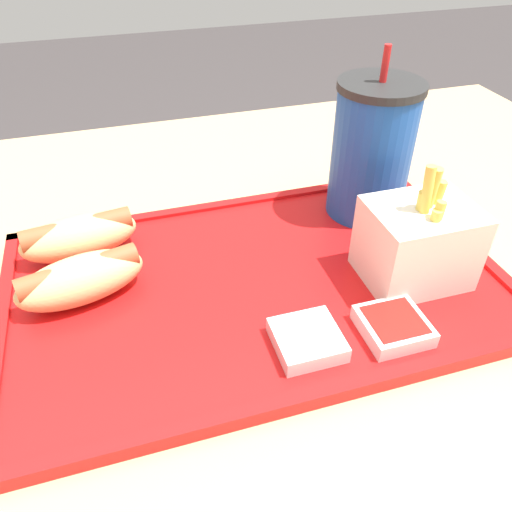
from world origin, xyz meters
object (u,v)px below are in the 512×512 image
object	(u,v)px
soda_cup	(372,151)
hot_dog_near	(81,279)
fries_carton	(417,242)
sauce_cup_ketchup	(393,325)
hot_dog_far	(79,236)
sauce_cup_mayo	(307,339)

from	to	relation	value
soda_cup	hot_dog_near	size ratio (longest dim) A/B	1.49
fries_carton	sauce_cup_ketchup	distance (m)	0.09
soda_cup	hot_dog_far	distance (m)	0.32
hot_dog_far	sauce_cup_ketchup	size ratio (longest dim) A/B	2.26
hot_dog_near	sauce_cup_ketchup	world-z (taller)	hot_dog_near
fries_carton	sauce_cup_mayo	bearing A→B (deg)	-156.60
soda_cup	sauce_cup_mayo	size ratio (longest dim) A/B	3.41
sauce_cup_ketchup	fries_carton	bearing A→B (deg)	49.38
sauce_cup_mayo	sauce_cup_ketchup	xyz separation A→B (m)	(0.08, -0.01, 0.00)
soda_cup	sauce_cup_ketchup	bearing A→B (deg)	-109.11
soda_cup	fries_carton	distance (m)	0.13
sauce_cup_mayo	hot_dog_near	bearing A→B (deg)	146.89
hot_dog_far	hot_dog_near	distance (m)	0.07
fries_carton	hot_dog_near	bearing A→B (deg)	169.28
hot_dog_far	fries_carton	distance (m)	0.33
hot_dog_far	soda_cup	bearing A→B (deg)	-1.24
soda_cup	sauce_cup_ketchup	size ratio (longest dim) A/B	3.41
soda_cup	hot_dog_near	world-z (taller)	soda_cup
hot_dog_far	sauce_cup_mayo	size ratio (longest dim) A/B	2.26
hot_dog_far	sauce_cup_ketchup	xyz separation A→B (m)	(0.25, -0.19, -0.02)
hot_dog_far	hot_dog_near	xyz separation A→B (m)	(-0.00, -0.07, -0.00)
soda_cup	sauce_cup_mayo	distance (m)	0.23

